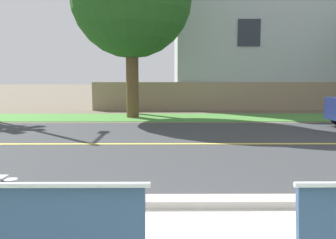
# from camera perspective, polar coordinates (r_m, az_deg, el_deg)

# --- Properties ---
(ground_plane) EXTENTS (140.00, 140.00, 0.00)m
(ground_plane) POSITION_cam_1_polar(r_m,az_deg,el_deg) (10.09, 1.61, -2.43)
(ground_plane) COLOR #665B4C
(curb_edge) EXTENTS (44.00, 0.30, 0.11)m
(curb_edge) POSITION_cam_1_polar(r_m,az_deg,el_deg) (4.59, 4.07, -13.27)
(curb_edge) COLOR #ADA89E
(curb_edge) RESTS_ON ground_plane
(street_asphalt) EXTENTS (52.00, 8.00, 0.01)m
(street_asphalt) POSITION_cam_1_polar(r_m,az_deg,el_deg) (8.61, 1.95, -4.02)
(street_asphalt) COLOR #383A3D
(street_asphalt) RESTS_ON ground_plane
(road_centre_line) EXTENTS (48.00, 0.14, 0.01)m
(road_centre_line) POSITION_cam_1_polar(r_m,az_deg,el_deg) (8.61, 1.95, -3.99)
(road_centre_line) COLOR #E0CC4C
(road_centre_line) RESTS_ON ground_plane
(far_verge_grass) EXTENTS (48.00, 2.80, 0.02)m
(far_verge_grass) POSITION_cam_1_polar(r_m,az_deg,el_deg) (14.25, 1.04, 0.35)
(far_verge_grass) COLOR #478438
(far_verge_grass) RESTS_ON ground_plane
(garden_wall) EXTENTS (13.00, 0.36, 1.40)m
(garden_wall) POSITION_cam_1_polar(r_m,az_deg,el_deg) (17.61, 9.07, 3.78)
(garden_wall) COLOR gray
(garden_wall) RESTS_ON ground_plane
(house_across_street) EXTENTS (13.64, 6.91, 7.48)m
(house_across_street) POSITION_cam_1_polar(r_m,az_deg,el_deg) (21.77, 18.54, 12.23)
(house_across_street) COLOR #A3ADB2
(house_across_street) RESTS_ON ground_plane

